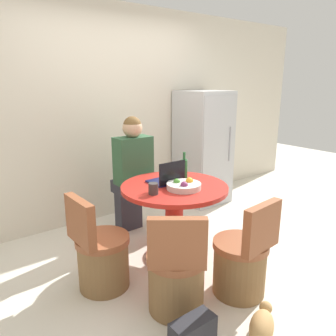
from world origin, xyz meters
TOP-DOWN VIEW (x-y plane):
  - ground_plane at (0.00, 0.00)m, footprint 12.00×12.00m
  - wall_back at (0.00, 1.53)m, footprint 7.00×0.06m
  - refrigerator at (1.23, 1.16)m, footprint 0.62×0.66m
  - dining_table at (-0.08, 0.17)m, footprint 1.02×1.02m
  - chair_near_left_corner at (-0.56, -0.47)m, footprint 0.51×0.52m
  - chair_near_camera at (-0.01, -0.63)m, footprint 0.45×0.46m
  - chair_left_side at (-0.88, 0.14)m, footprint 0.45×0.45m
  - person_seated at (-0.11, 0.90)m, footprint 0.40×0.37m
  - laptop at (-0.09, 0.26)m, footprint 0.30×0.24m
  - fruit_bowl at (-0.07, 0.03)m, footprint 0.32×0.32m
  - coffee_cup at (-0.37, 0.09)m, footprint 0.09×0.09m
  - bottle at (0.13, 0.27)m, footprint 0.07×0.07m
  - cat at (-0.28, -1.05)m, footprint 0.39×0.28m

SIDE VIEW (x-z plane):
  - ground_plane at x=0.00m, z-range 0.00..0.00m
  - cat at x=-0.28m, z-range 0.00..0.19m
  - chair_near_left_corner at x=-0.56m, z-range -0.14..0.69m
  - chair_near_camera at x=-0.01m, z-range -0.14..0.69m
  - chair_left_side at x=-0.88m, z-range -0.14..0.69m
  - dining_table at x=-0.08m, z-range 0.12..0.87m
  - person_seated at x=-0.11m, z-range 0.07..1.41m
  - fruit_bowl at x=-0.07m, z-range 0.73..0.82m
  - refrigerator at x=1.23m, z-range 0.00..1.57m
  - laptop at x=-0.09m, z-range 0.67..0.90m
  - coffee_cup at x=-0.37m, z-range 0.74..0.84m
  - bottle at x=0.13m, z-range 0.71..0.99m
  - wall_back at x=0.00m, z-range 0.00..2.60m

